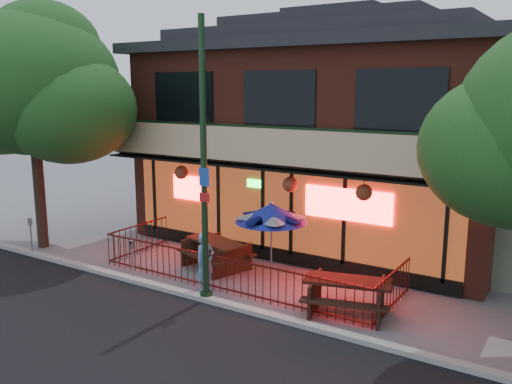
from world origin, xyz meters
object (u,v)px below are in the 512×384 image
street_tree_left (34,76)px  picnic_table_right (347,291)px  parking_meter_near (132,253)px  picnic_table_left (216,250)px  street_light (204,178)px  patio_umbrella (271,213)px  parking_meter_far (31,230)px  pedestrian (205,262)px

street_tree_left → picnic_table_right: (10.84, 0.31, -5.10)m
street_tree_left → parking_meter_near: (4.87, -0.79, -4.89)m
picnic_table_left → picnic_table_right: picnic_table_right is taller
street_light → patio_umbrella: street_light is taller
street_tree_left → parking_meter_near: size_ratio=6.96×
picnic_table_left → picnic_table_right: size_ratio=1.00×
parking_meter_far → picnic_table_right: bearing=6.5°
street_tree_left → pedestrian: 8.58m
picnic_table_left → picnic_table_right: 4.72m
picnic_table_left → pedestrian: 1.81m
picnic_table_left → patio_umbrella: 2.37m
street_tree_left → parking_meter_near: street_tree_left is taller
street_tree_left → picnic_table_right: size_ratio=3.43×
picnic_table_right → parking_meter_far: (-10.38, -1.18, 0.26)m
picnic_table_right → parking_meter_far: size_ratio=1.92×
street_tree_left → patio_umbrella: 9.04m
street_light → picnic_table_left: (-1.24, 2.10, -2.59)m
parking_meter_near → parking_meter_far: parking_meter_far is taller
pedestrian → parking_meter_near: pedestrian is taller
street_light → patio_umbrella: size_ratio=3.07×
street_light → street_tree_left: street_tree_left is taller
street_tree_left → pedestrian: (7.05, -0.29, -4.89)m
street_light → picnic_table_left: 3.56m
street_light → patio_umbrella: (0.68, 2.07, -1.20)m
parking_meter_near → street_light: bearing=-0.1°
street_light → street_tree_left: size_ratio=0.87×
picnic_table_right → parking_meter_near: 6.07m
patio_umbrella → pedestrian: (-1.09, -1.57, -1.16)m
picnic_table_left → pedestrian: bearing=-62.5°
picnic_table_left → patio_umbrella: (1.92, -0.03, 1.39)m
picnic_table_left → street_tree_left: bearing=-168.1°
parking_meter_far → street_tree_left: bearing=117.8°
street_tree_left → picnic_table_right: bearing=1.7°
parking_meter_near → parking_meter_far: bearing=-179.0°
picnic_table_left → pedestrian: pedestrian is taller
picnic_table_right → parking_meter_near: (-5.97, -1.10, 0.22)m
picnic_table_left → parking_meter_near: bearing=-122.8°
picnic_table_right → parking_meter_far: parking_meter_far is taller
picnic_table_right → parking_meter_near: parking_meter_near is taller
patio_umbrella → street_tree_left: bearing=-171.1°
street_light → street_tree_left: bearing=174.0°
street_tree_left → picnic_table_left: street_tree_left is taller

